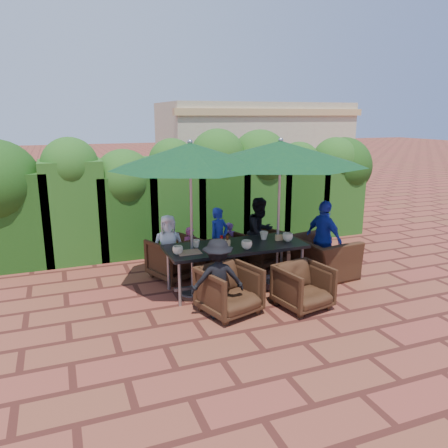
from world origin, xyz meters
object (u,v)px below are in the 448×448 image
object	(u,v)px
chair_far_mid	(212,251)
chair_near_left	(229,288)
dining_table	(236,249)
chair_end_right	(323,250)
chair_far_left	(175,256)
umbrella_left	(190,156)
chair_near_right	(303,285)
umbrella_right	(280,153)
chair_far_right	(260,246)

from	to	relation	value
chair_far_mid	chair_near_left	bearing A→B (deg)	85.08
dining_table	chair_end_right	bearing A→B (deg)	0.29
chair_far_left	chair_far_mid	distance (m)	0.77
umbrella_left	chair_far_mid	world-z (taller)	umbrella_left
chair_near_right	chair_end_right	distance (m)	1.50
chair_end_right	umbrella_right	bearing A→B (deg)	82.65
umbrella_left	chair_near_left	xyz separation A→B (m)	(0.28, -0.91, -1.82)
dining_table	chair_far_left	size ratio (longest dim) A/B	2.88
dining_table	umbrella_right	distance (m)	1.73
dining_table	chair_near_right	world-z (taller)	dining_table
dining_table	chair_near_right	bearing A→B (deg)	-58.27
umbrella_left	chair_near_right	world-z (taller)	umbrella_left
chair_far_mid	chair_end_right	bearing A→B (deg)	157.52
dining_table	chair_far_mid	bearing A→B (deg)	93.18
chair_far_right	chair_end_right	bearing A→B (deg)	109.32
chair_far_mid	chair_end_right	xyz separation A→B (m)	(1.76, -0.99, 0.10)
umbrella_right	chair_near_left	world-z (taller)	umbrella_right
dining_table	chair_near_left	size ratio (longest dim) A/B	2.95
chair_end_right	chair_near_right	bearing A→B (deg)	129.69
dining_table	chair_far_right	xyz separation A→B (m)	(0.88, 0.91, -0.30)
chair_far_left	chair_far_mid	world-z (taller)	chair_far_left
umbrella_left	chair_far_right	size ratio (longest dim) A/B	3.27
umbrella_right	dining_table	bearing A→B (deg)	-177.72
chair_far_left	chair_end_right	distance (m)	2.65
umbrella_left	chair_end_right	bearing A→B (deg)	-1.45
umbrella_left	umbrella_right	world-z (taller)	same
umbrella_right	umbrella_left	bearing A→B (deg)	178.54
umbrella_right	chair_far_left	xyz separation A→B (m)	(-1.60, 0.82, -1.82)
dining_table	chair_near_left	bearing A→B (deg)	-117.79
chair_far_right	umbrella_left	bearing A→B (deg)	4.45
chair_far_left	chair_far_right	world-z (taller)	chair_far_left
umbrella_right	chair_near_right	bearing A→B (deg)	-96.98
chair_far_mid	chair_end_right	distance (m)	2.02
chair_near_left	chair_far_right	bearing A→B (deg)	35.96
umbrella_left	chair_near_right	size ratio (longest dim) A/B	3.40
chair_far_mid	dining_table	bearing A→B (deg)	100.13
chair_far_right	chair_near_left	size ratio (longest dim) A/B	0.97
dining_table	chair_far_mid	size ratio (longest dim) A/B	3.12
dining_table	umbrella_left	size ratio (longest dim) A/B	0.93
dining_table	umbrella_right	bearing A→B (deg)	2.28
chair_far_left	chair_near_right	distance (m)	2.41
umbrella_left	chair_end_right	xyz separation A→B (m)	(2.42, -0.06, -1.75)
chair_far_left	dining_table	bearing A→B (deg)	110.85
dining_table	chair_far_mid	xyz separation A→B (m)	(-0.06, 1.00, -0.31)
chair_far_mid	chair_far_right	bearing A→B (deg)	-178.75
umbrella_left	chair_near_right	xyz separation A→B (m)	(1.38, -1.13, -1.85)
umbrella_right	chair_near_right	size ratio (longest dim) A/B	3.85
umbrella_left	chair_near_left	distance (m)	2.06
chair_end_right	umbrella_left	bearing A→B (deg)	82.64
chair_near_left	chair_near_right	xyz separation A→B (m)	(1.10, -0.22, -0.03)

